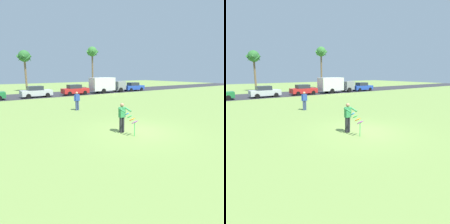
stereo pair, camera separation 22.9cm
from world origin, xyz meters
The scene contains 11 objects.
ground_plane centered at (0.00, 0.00, 0.00)m, with size 120.00×120.00×0.00m, color olive.
road_strip centered at (0.00, 23.09, 0.01)m, with size 120.00×8.00×0.01m, color #2D2D33.
person_kite_flyer centered at (-0.85, 0.33, 0.95)m, with size 0.55×0.66×1.73m.
kite_held centered at (-0.80, -0.48, 0.86)m, with size 0.56×0.72×1.25m.
parked_car_silver centered at (-0.31, 20.69, 0.77)m, with size 4.24×1.92×1.60m.
parked_car_red centered at (5.66, 20.69, 0.77)m, with size 4.20×1.84×1.60m.
parked_truck_grey_van centered at (11.60, 20.69, 1.41)m, with size 6.74×2.21×2.62m.
parked_car_blue centered at (17.92, 20.69, 0.77)m, with size 4.21×1.86×1.60m.
palm_tree_right_near centered at (0.81, 31.35, 6.13)m, with size 2.58×2.71×7.47m.
palm_tree_centre_far centered at (14.73, 30.83, 7.56)m, with size 2.58×2.71×9.02m.
person_walker_near centered at (0.08, 8.27, 0.93)m, with size 0.57×0.23×1.73m.
Camera 2 is at (-7.68, -8.69, 3.44)m, focal length 32.06 mm.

